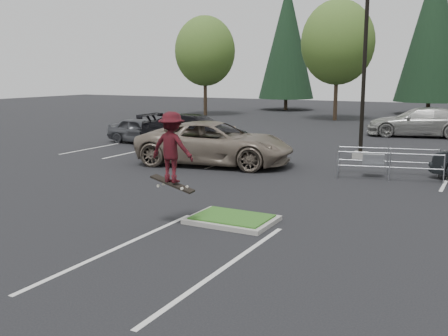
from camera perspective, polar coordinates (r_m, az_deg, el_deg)
The scene contains 14 objects.
ground at distance 13.91m, azimuth 0.90°, elevation -5.89°, with size 120.00×120.00×0.00m, color black.
grass_median at distance 13.89m, azimuth 0.90°, elevation -5.58°, with size 2.20×1.60×0.16m.
stall_lines at distance 19.79m, azimuth 5.30°, elevation -1.01°, with size 22.62×17.60×0.01m.
light_pole at distance 24.55m, azimuth 15.07°, elevation 11.58°, with size 0.70×0.60×10.12m.
decid_a at distance 48.38m, azimuth -2.07°, elevation 12.37°, with size 5.44×5.44×8.91m.
decid_b at distance 44.17m, azimuth 12.26°, elevation 12.94°, with size 5.89×5.89×9.64m.
conif_a at distance 55.74m, azimuth 6.88°, elevation 13.60°, with size 5.72×5.72×13.00m.
conif_b at distance 52.91m, azimuth 21.84°, elevation 13.94°, with size 6.38×6.38×14.50m.
cart_corral at distance 20.46m, azimuth 16.32°, elevation 0.88°, with size 3.95×2.18×1.06m.
skateboarder at distance 13.23m, azimuth -5.69°, elevation 2.21°, with size 1.16×0.68×2.03m.
car_l_tan at distance 22.31m, azimuth -1.10°, elevation 2.71°, with size 3.05×6.62×1.84m, color #7C6E5E.
car_l_black at distance 27.46m, azimuth -3.13°, elevation 4.05°, with size 2.45×6.02×1.75m, color black.
car_l_grey at distance 29.43m, azimuth -9.00°, elevation 4.04°, with size 1.68×4.17×1.42m, color #43454A.
car_far_silver at distance 34.32m, azimuth 20.57°, elevation 4.69°, with size 2.49×6.13×1.78m, color #A8A8A2.
Camera 1 is at (6.04, -11.91, 3.90)m, focal length 42.00 mm.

